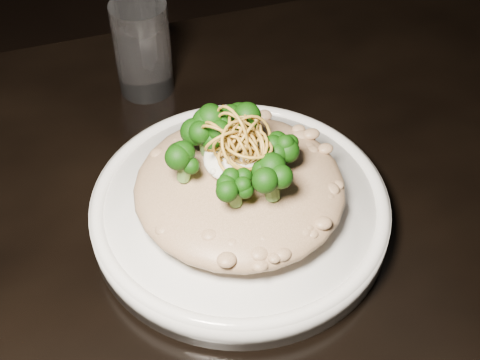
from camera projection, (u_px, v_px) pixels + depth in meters
name	position (u px, v px, depth m)	size (l,w,h in m)	color
table	(240.00, 327.00, 0.64)	(1.10, 0.80, 0.75)	black
plate	(240.00, 211.00, 0.61)	(0.27, 0.27, 0.03)	white
risotto	(239.00, 187.00, 0.58)	(0.19, 0.19, 0.04)	brown
broccoli	(238.00, 154.00, 0.55)	(0.11, 0.11, 0.04)	black
cheese	(237.00, 158.00, 0.57)	(0.06, 0.06, 0.02)	white
shallots	(235.00, 141.00, 0.55)	(0.05, 0.05, 0.03)	#89611D
drinking_glass	(143.00, 48.00, 0.72)	(0.06, 0.06, 0.11)	silver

